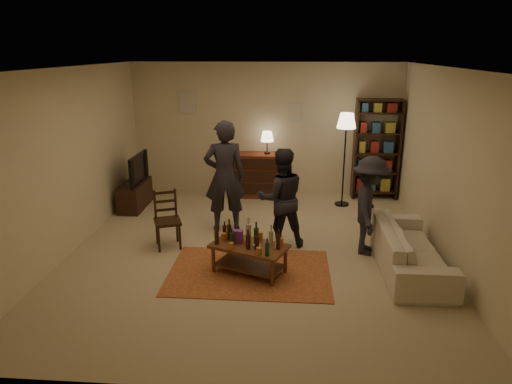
# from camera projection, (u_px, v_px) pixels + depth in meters

# --- Properties ---
(floor) EXTENTS (6.00, 6.00, 0.00)m
(floor) POSITION_uv_depth(u_px,v_px,m) (254.00, 250.00, 6.97)
(floor) COLOR #C6B793
(floor) RESTS_ON ground
(room_shell) EXTENTS (6.00, 6.00, 6.00)m
(room_shell) POSITION_uv_depth(u_px,v_px,m) (234.00, 107.00, 9.31)
(room_shell) COLOR beige
(room_shell) RESTS_ON ground
(rug) EXTENTS (2.20, 1.50, 0.01)m
(rug) POSITION_uv_depth(u_px,v_px,m) (249.00, 272.00, 6.28)
(rug) COLOR maroon
(rug) RESTS_ON ground
(coffee_table) EXTENTS (1.14, 0.90, 0.75)m
(coffee_table) POSITION_uv_depth(u_px,v_px,m) (249.00, 247.00, 6.18)
(coffee_table) COLOR brown
(coffee_table) RESTS_ON ground
(dining_chair) EXTENTS (0.51, 0.51, 0.90)m
(dining_chair) POSITION_uv_depth(u_px,v_px,m) (167.00, 217.00, 7.01)
(dining_chair) COLOR black
(dining_chair) RESTS_ON ground
(tv_stand) EXTENTS (0.40, 1.00, 1.06)m
(tv_stand) POSITION_uv_depth(u_px,v_px,m) (135.00, 188.00, 8.75)
(tv_stand) COLOR black
(tv_stand) RESTS_ON ground
(dresser) EXTENTS (1.00, 0.50, 1.36)m
(dresser) POSITION_uv_depth(u_px,v_px,m) (255.00, 174.00, 9.43)
(dresser) COLOR maroon
(dresser) RESTS_ON ground
(bookshelf) EXTENTS (0.90, 0.34, 2.02)m
(bookshelf) POSITION_uv_depth(u_px,v_px,m) (376.00, 148.00, 9.15)
(bookshelf) COLOR black
(bookshelf) RESTS_ON ground
(floor_lamp) EXTENTS (0.36, 0.36, 1.80)m
(floor_lamp) POSITION_uv_depth(u_px,v_px,m) (346.00, 127.00, 8.55)
(floor_lamp) COLOR black
(floor_lamp) RESTS_ON ground
(sofa) EXTENTS (0.81, 2.08, 0.61)m
(sofa) POSITION_uv_depth(u_px,v_px,m) (409.00, 247.00, 6.34)
(sofa) COLOR beige
(sofa) RESTS_ON ground
(person_left) EXTENTS (0.76, 0.58, 1.87)m
(person_left) POSITION_uv_depth(u_px,v_px,m) (225.00, 176.00, 7.52)
(person_left) COLOR #222128
(person_left) RESTS_ON ground
(person_right) EXTENTS (0.88, 0.76, 1.55)m
(person_right) POSITION_uv_depth(u_px,v_px,m) (281.00, 198.00, 6.94)
(person_right) COLOR #212128
(person_right) RESTS_ON ground
(person_by_sofa) EXTENTS (0.71, 1.04, 1.48)m
(person_by_sofa) POSITION_uv_depth(u_px,v_px,m) (370.00, 206.00, 6.69)
(person_by_sofa) COLOR #24232B
(person_by_sofa) RESTS_ON ground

